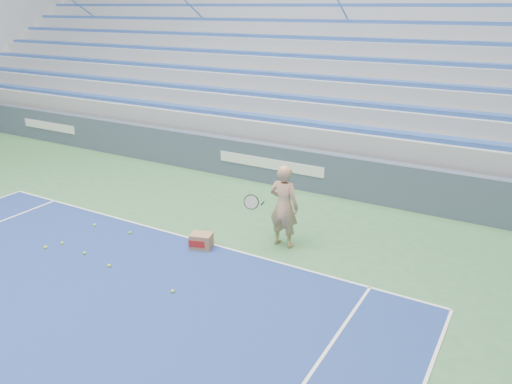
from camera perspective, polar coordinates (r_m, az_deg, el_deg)
sponsor_barrier at (r=13.76m, az=1.91°, el=3.20°), size 30.00×0.32×1.10m
bleachers at (r=18.52m, az=10.63°, el=13.11°), size 31.00×9.15×7.30m
tennis_player at (r=10.04m, az=3.18°, el=-1.62°), size 0.93×0.84×1.73m
ball_box at (r=10.25m, az=-6.26°, el=-5.60°), size 0.50×0.44×0.32m
tennis_ball_0 at (r=11.18m, az=-14.18°, el=-4.53°), size 0.07×0.07×0.07m
tennis_ball_1 at (r=10.58m, az=-5.80°, el=-5.46°), size 0.07×0.07×0.07m
tennis_ball_2 at (r=11.13m, az=-21.25°, el=-5.48°), size 0.07×0.07×0.07m
tennis_ball_3 at (r=10.56m, az=-19.02°, el=-6.62°), size 0.07×0.07×0.07m
tennis_ball_4 at (r=11.77m, az=-17.95°, el=-3.61°), size 0.07×0.07×0.07m
tennis_ball_5 at (r=8.88m, az=-9.51°, el=-11.13°), size 0.07×0.07×0.07m
tennis_ball_6 at (r=11.07m, az=-22.91°, el=-5.85°), size 0.07×0.07×0.07m
tennis_ball_7 at (r=9.94m, az=-16.42°, el=-8.08°), size 0.07×0.07×0.07m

